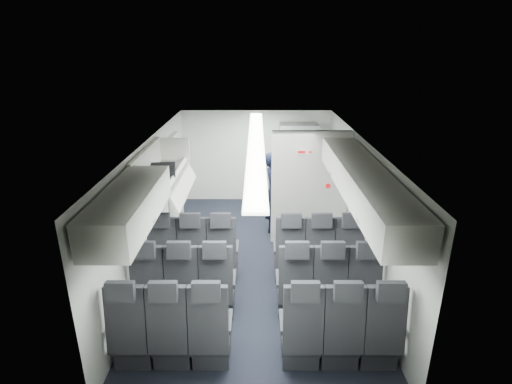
{
  "coord_description": "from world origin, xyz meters",
  "views": [
    {
      "loc": [
        0.01,
        -6.07,
        3.55
      ],
      "look_at": [
        0.0,
        0.4,
        1.15
      ],
      "focal_mm": 28.0,
      "sensor_mm": 36.0,
      "label": 1
    }
  ],
  "objects_px": {
    "seat_row_front": "(256,257)",
    "seat_row_mid": "(256,290)",
    "seat_row_rear": "(256,335)",
    "boarding_door": "(175,181)",
    "galley_unit": "(297,165)",
    "flight_attendant": "(274,192)",
    "carry_on_bag": "(163,171)"
  },
  "relations": [
    {
      "from": "seat_row_mid",
      "to": "seat_row_rear",
      "type": "xyz_separation_m",
      "value": [
        0.0,
        -0.9,
        0.0
      ]
    },
    {
      "from": "seat_row_mid",
      "to": "carry_on_bag",
      "type": "height_order",
      "value": "carry_on_bag"
    },
    {
      "from": "galley_unit",
      "to": "seat_row_rear",
      "type": "bearing_deg",
      "value": -100.65
    },
    {
      "from": "seat_row_front",
      "to": "flight_attendant",
      "type": "relative_size",
      "value": 2.05
    },
    {
      "from": "seat_row_mid",
      "to": "seat_row_rear",
      "type": "bearing_deg",
      "value": -90.0
    },
    {
      "from": "seat_row_rear",
      "to": "boarding_door",
      "type": "relative_size",
      "value": 1.79
    },
    {
      "from": "seat_row_front",
      "to": "carry_on_bag",
      "type": "xyz_separation_m",
      "value": [
        -1.38,
        0.15,
        1.37
      ]
    },
    {
      "from": "seat_row_rear",
      "to": "carry_on_bag",
      "type": "bearing_deg",
      "value": 125.37
    },
    {
      "from": "seat_row_front",
      "to": "boarding_door",
      "type": "xyz_separation_m",
      "value": [
        -1.64,
        2.09,
        0.55
      ]
    },
    {
      "from": "galley_unit",
      "to": "flight_attendant",
      "type": "height_order",
      "value": "galley_unit"
    },
    {
      "from": "seat_row_front",
      "to": "flight_attendant",
      "type": "xyz_separation_m",
      "value": [
        0.35,
        1.85,
        0.41
      ]
    },
    {
      "from": "seat_row_mid",
      "to": "boarding_door",
      "type": "xyz_separation_m",
      "value": [
        -1.64,
        2.99,
        0.55
      ]
    },
    {
      "from": "carry_on_bag",
      "to": "flight_attendant",
      "type": "bearing_deg",
      "value": 35.74
    },
    {
      "from": "flight_attendant",
      "to": "carry_on_bag",
      "type": "distance_m",
      "value": 2.61
    },
    {
      "from": "seat_row_mid",
      "to": "flight_attendant",
      "type": "height_order",
      "value": "flight_attendant"
    },
    {
      "from": "seat_row_rear",
      "to": "seat_row_mid",
      "type": "bearing_deg",
      "value": 90.0
    },
    {
      "from": "seat_row_rear",
      "to": "boarding_door",
      "type": "bearing_deg",
      "value": 112.87
    },
    {
      "from": "flight_attendant",
      "to": "carry_on_bag",
      "type": "xyz_separation_m",
      "value": [
        -1.73,
        -1.7,
        0.96
      ]
    },
    {
      "from": "seat_row_mid",
      "to": "galley_unit",
      "type": "bearing_deg",
      "value": 77.12
    },
    {
      "from": "galley_unit",
      "to": "boarding_door",
      "type": "relative_size",
      "value": 1.02
    },
    {
      "from": "seat_row_rear",
      "to": "galley_unit",
      "type": "xyz_separation_m",
      "value": [
        0.95,
        5.05,
        0.55
      ]
    },
    {
      "from": "seat_row_mid",
      "to": "boarding_door",
      "type": "distance_m",
      "value": 3.45
    },
    {
      "from": "seat_row_front",
      "to": "seat_row_mid",
      "type": "relative_size",
      "value": 1.0
    },
    {
      "from": "seat_row_front",
      "to": "seat_row_rear",
      "type": "xyz_separation_m",
      "value": [
        0.0,
        -1.8,
        0.0
      ]
    },
    {
      "from": "seat_row_rear",
      "to": "boarding_door",
      "type": "xyz_separation_m",
      "value": [
        -1.64,
        3.89,
        0.55
      ]
    },
    {
      "from": "seat_row_rear",
      "to": "galley_unit",
      "type": "relative_size",
      "value": 1.75
    },
    {
      "from": "galley_unit",
      "to": "flight_attendant",
      "type": "distance_m",
      "value": 1.53
    },
    {
      "from": "boarding_door",
      "to": "galley_unit",
      "type": "bearing_deg",
      "value": 24.28
    },
    {
      "from": "boarding_door",
      "to": "carry_on_bag",
      "type": "relative_size",
      "value": 5.25
    },
    {
      "from": "flight_attendant",
      "to": "carry_on_bag",
      "type": "relative_size",
      "value": 4.58
    },
    {
      "from": "seat_row_rear",
      "to": "flight_attendant",
      "type": "bearing_deg",
      "value": 84.59
    },
    {
      "from": "seat_row_rear",
      "to": "galley_unit",
      "type": "height_order",
      "value": "galley_unit"
    }
  ]
}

